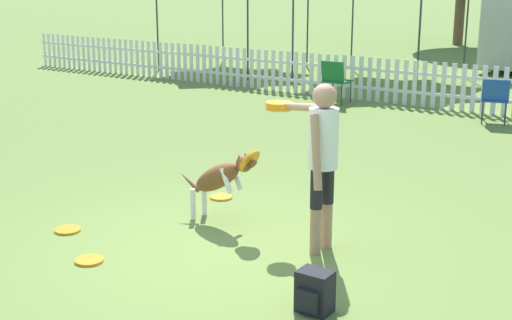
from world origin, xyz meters
The scene contains 10 objects.
ground_plane centered at (0.00, 0.00, 0.00)m, with size 240.00×240.00×0.00m, color olive.
handler_person centered at (0.71, 0.50, 1.03)m, with size 0.95×0.72×1.63m.
leaping_dog centered at (-0.50, 0.56, 0.52)m, with size 1.09×0.32×0.88m.
frisbee_near_handler centered at (-0.90, -0.97, 0.01)m, with size 0.27×0.27×0.02m.
frisbee_near_dog centered at (-1.02, 1.26, 0.01)m, with size 0.27×0.27×0.02m.
frisbee_midfield centered at (-1.68, -0.53, 0.01)m, with size 0.27×0.27×0.02m.
backpack_on_grass centered at (1.34, -0.67, 0.17)m, with size 0.27×0.24×0.35m.
picket_fence centered at (0.00, 8.17, 0.45)m, with size 24.86×0.04×0.90m.
folding_chair_blue_left centered at (0.45, 7.34, 0.48)m, with size 0.56×0.58×0.80m.
folding_chair_green_right centered at (-2.78, 7.48, 0.53)m, with size 0.49×0.51×0.88m.
Camera 1 is at (3.84, -5.22, 2.64)m, focal length 50.00 mm.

